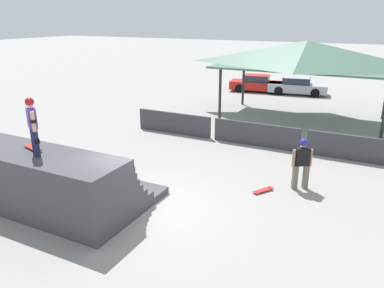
% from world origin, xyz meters
% --- Properties ---
extents(ground_plane, '(160.00, 160.00, 0.00)m').
position_xyz_m(ground_plane, '(0.00, 0.00, 0.00)').
color(ground_plane, gray).
extents(quarter_pipe_ramp, '(5.80, 3.57, 1.85)m').
position_xyz_m(quarter_pipe_ramp, '(-2.94, -1.03, 0.81)').
color(quarter_pipe_ramp, '#424247').
rests_on(quarter_pipe_ramp, ground).
extents(skater_on_deck, '(0.67, 0.51, 1.65)m').
position_xyz_m(skater_on_deck, '(-2.73, -1.43, 2.80)').
color(skater_on_deck, '#1E2347').
rests_on(skater_on_deck, quarter_pipe_ramp).
extents(skateboard_on_deck, '(0.84, 0.43, 0.09)m').
position_xyz_m(skateboard_on_deck, '(-3.12, -1.20, 1.91)').
color(skateboard_on_deck, blue).
rests_on(skateboard_on_deck, quarter_pipe_ramp).
extents(bystander_walking, '(0.64, 0.48, 1.78)m').
position_xyz_m(bystander_walking, '(3.76, 3.66, 1.04)').
color(bystander_walking, '#6B6051').
rests_on(bystander_walking, ground).
extents(skateboard_on_ground, '(0.58, 0.75, 0.09)m').
position_xyz_m(skateboard_on_ground, '(2.75, 2.87, 0.06)').
color(skateboard_on_ground, silver).
rests_on(skateboard_on_ground, ground).
extents(barrier_fence, '(12.45, 0.12, 1.05)m').
position_xyz_m(barrier_fence, '(1.04, 7.31, 0.53)').
color(barrier_fence, '#3D3D42').
rests_on(barrier_fence, ground).
extents(pavilion_shelter, '(9.90, 4.65, 4.34)m').
position_xyz_m(pavilion_shelter, '(1.91, 13.04, 3.58)').
color(pavilion_shelter, '#2D2D33').
rests_on(pavilion_shelter, ground).
extents(parked_car_red, '(4.39, 2.34, 1.27)m').
position_xyz_m(parked_car_red, '(-2.81, 19.82, 0.60)').
color(parked_car_red, red).
rests_on(parked_car_red, ground).
extents(parked_car_silver, '(4.43, 2.23, 1.27)m').
position_xyz_m(parked_car_silver, '(0.21, 20.06, 0.60)').
color(parked_car_silver, '#A8AAAF').
rests_on(parked_car_silver, ground).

